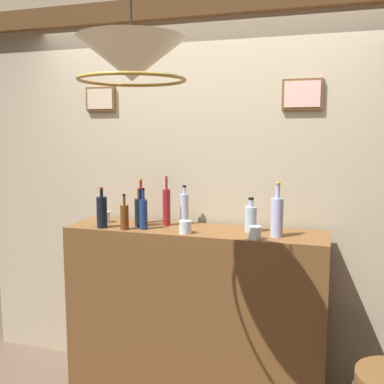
{
  "coord_description": "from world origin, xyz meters",
  "views": [
    {
      "loc": [
        0.84,
        -1.92,
        1.77
      ],
      "look_at": [
        0.0,
        0.76,
        1.4
      ],
      "focal_mm": 41.93,
      "sensor_mm": 36.0,
      "label": 1
    }
  ],
  "objects": [
    {
      "name": "glass_tumbler_rocks",
      "position": [
        0.42,
        0.64,
        1.19
      ],
      "size": [
        0.08,
        0.08,
        0.08
      ],
      "color": "silver",
      "rests_on": "bar_shelf_unit"
    },
    {
      "name": "pendant_lamp",
      "position": [
        -0.02,
        -0.07,
        2.08
      ],
      "size": [
        0.48,
        0.48,
        0.59
      ],
      "color": "#EFE5C6"
    },
    {
      "name": "panelled_rear_partition",
      "position": [
        0.0,
        1.1,
        1.46
      ],
      "size": [
        3.57,
        0.15,
        2.78
      ],
      "color": "#BCAD8E",
      "rests_on": "ground"
    },
    {
      "name": "liquor_bottle_rye",
      "position": [
        -0.11,
        0.95,
        1.26
      ],
      "size": [
        0.06,
        0.06,
        0.27
      ],
      "color": "#AFBEDD",
      "rests_on": "bar_shelf_unit"
    },
    {
      "name": "bar_shelf_unit",
      "position": [
        0.0,
        0.81,
        0.57
      ],
      "size": [
        1.7,
        0.42,
        1.15
      ],
      "primitive_type": "cube",
      "color": "brown",
      "rests_on": "ground"
    },
    {
      "name": "glass_tumbler_shot",
      "position": [
        -0.65,
        0.83,
        1.19
      ],
      "size": [
        0.06,
        0.06,
        0.08
      ],
      "color": "silver",
      "rests_on": "bar_shelf_unit"
    },
    {
      "name": "liquor_bottle_port",
      "position": [
        -0.37,
        0.8,
        1.25
      ],
      "size": [
        0.08,
        0.08,
        0.26
      ],
      "color": "black",
      "rests_on": "bar_shelf_unit"
    },
    {
      "name": "liquor_bottle_amaro",
      "position": [
        -0.31,
        0.71,
        1.25
      ],
      "size": [
        0.05,
        0.05,
        0.27
      ],
      "color": "navy",
      "rests_on": "bar_shelf_unit"
    },
    {
      "name": "liquor_bottle_whiskey",
      "position": [
        0.54,
        0.76,
        1.27
      ],
      "size": [
        0.08,
        0.08,
        0.33
      ],
      "color": "#B0B6E1",
      "rests_on": "bar_shelf_unit"
    },
    {
      "name": "liquor_bottle_mezcal",
      "position": [
        -0.41,
        0.88,
        1.28
      ],
      "size": [
        0.05,
        0.05,
        0.31
      ],
      "color": "maroon",
      "rests_on": "bar_shelf_unit"
    },
    {
      "name": "liquor_bottle_vodka",
      "position": [
        0.36,
        0.84,
        1.23
      ],
      "size": [
        0.07,
        0.07,
        0.22
      ],
      "color": "#A7BCD1",
      "rests_on": "bar_shelf_unit"
    },
    {
      "name": "liquor_bottle_tequila",
      "position": [
        -0.59,
        0.67,
        1.26
      ],
      "size": [
        0.07,
        0.07,
        0.27
      ],
      "color": "black",
      "rests_on": "bar_shelf_unit"
    },
    {
      "name": "glass_tumbler_highball",
      "position": [
        -0.02,
        0.68,
        1.19
      ],
      "size": [
        0.08,
        0.08,
        0.08
      ],
      "color": "silver",
      "rests_on": "bar_shelf_unit"
    },
    {
      "name": "liquor_bottle_rum",
      "position": [
        -0.43,
        0.67,
        1.23
      ],
      "size": [
        0.05,
        0.05,
        0.23
      ],
      "color": "brown",
      "rests_on": "bar_shelf_unit"
    },
    {
      "name": "liquor_bottle_scotch",
      "position": [
        -0.22,
        0.87,
        1.28
      ],
      "size": [
        0.05,
        0.05,
        0.33
      ],
      "color": "maroon",
      "rests_on": "bar_shelf_unit"
    }
  ]
}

